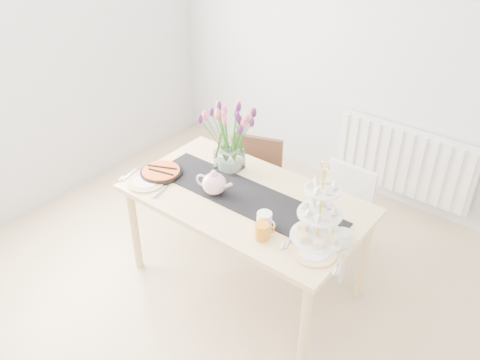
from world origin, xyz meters
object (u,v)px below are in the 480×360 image
Objects in this scene: tulip_vase at (229,129)px; tart_tin at (161,172)px; chair_white at (342,209)px; teapot at (214,184)px; radiator at (404,161)px; cream_jug at (342,238)px; plate_right at (314,252)px; plate_left at (146,182)px; mug_white at (264,221)px; chair_brown at (254,180)px; dining_table at (246,206)px; cake_stand at (319,220)px; mug_orange at (262,231)px.

tart_tin is at bearing -133.22° from tulip_vase.
chair_white is 2.94× the size of teapot.
radiator is 12.64× the size of cream_jug.
teapot is at bearing 173.32° from plate_right.
chair_white is 2.96× the size of plate_left.
mug_white is at bearing -96.33° from radiator.
chair_brown is 7.17× the size of mug_white.
tulip_vase reaches higher than chair_brown.
chair_brown is at bearing 92.02° from teapot.
teapot is 0.88× the size of tart_tin.
cream_jug is (0.73, -0.04, 0.12)m from dining_table.
cake_stand is (0.20, -0.74, 0.45)m from chair_white.
cream_jug is at bearing 21.47° from mug_white.
cream_jug is 0.37× the size of plate_left.
chair_white is (-0.09, -0.93, -0.01)m from radiator.
mug_orange is (-0.15, -1.87, 0.35)m from radiator.
plate_right is at bearing -37.77° from mug_orange.
plate_right is (0.98, -0.75, 0.30)m from chair_brown.
cream_jug is at bearing -2.92° from dining_table.
chair_brown reaches higher than tart_tin.
tulip_vase reaches higher than mug_orange.
chair_brown is 7.64× the size of mug_orange.
tart_tin is (-1.04, -0.81, 0.33)m from chair_white.
cake_stand is (0.60, -0.08, 0.21)m from dining_table.
cake_stand is 4.35× the size of mug_white.
cake_stand is 1.27m from plate_left.
chair_white is 1.45m from plate_left.
teapot is at bearing -111.59° from radiator.
mug_orange is at bearing -7.59° from tart_tin.
chair_brown is 1.65× the size of cake_stand.
tulip_vase is 0.76m from mug_white.
dining_table is 2.01× the size of chair_brown.
mug_white reaches higher than cream_jug.
cream_jug reaches higher than chair_white.
dining_table is 0.69m from chair_brown.
tart_tin is (-1.13, -1.74, 0.32)m from radiator.
tulip_vase is at bearing 46.78° from tart_tin.
cake_stand is 0.17m from cream_jug.
tulip_vase is (-0.70, -0.45, 0.63)m from chair_white.
cream_jug is at bearing 10.57° from plate_left.
chair_white is at bearing -95.48° from radiator.
mug_white reaches higher than plate_left.
tulip_vase is at bearing 148.80° from cream_jug.
mug_white is (-0.20, -1.79, 0.36)m from radiator.
tart_tin is 0.93m from mug_white.
chair_white is at bearing 85.40° from mug_white.
mug_orange is (0.52, -0.18, -0.03)m from teapot.
chair_white is at bearing 33.95° from mug_orange.
tulip_vase is at bearing 145.70° from dining_table.
mug_white is at bearing -160.07° from cake_stand.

